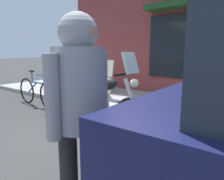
# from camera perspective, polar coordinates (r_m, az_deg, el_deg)

# --- Properties ---
(ground_plane) EXTENTS (80.00, 80.00, 0.00)m
(ground_plane) POSITION_cam_1_polar(r_m,az_deg,el_deg) (3.80, -5.58, -11.55)
(ground_plane) COLOR #363636
(touring_motorcycle) EXTENTS (2.26, 0.65, 1.42)m
(touring_motorcycle) POSITION_cam_1_polar(r_m,az_deg,el_deg) (4.03, -5.66, -1.15)
(touring_motorcycle) COLOR black
(touring_motorcycle) RESTS_ON ground_plane
(parked_bicycle) EXTENTS (1.73, 0.48, 0.94)m
(parked_bicycle) POSITION_cam_1_polar(r_m,az_deg,el_deg) (5.78, -19.80, -0.49)
(parked_bicycle) COLOR black
(parked_bicycle) RESTS_ON ground_plane
(pedestrian_walking) EXTENTS (0.40, 0.56, 1.70)m
(pedestrian_walking) POSITION_cam_1_polar(r_m,az_deg,el_deg) (1.57, -8.71, -2.91)
(pedestrian_walking) COLOR #282828
(pedestrian_walking) RESTS_ON ground_plane
(sandwich_board_sign) EXTENTS (0.55, 0.43, 1.03)m
(sandwich_board_sign) POSITION_cam_1_polar(r_m,az_deg,el_deg) (6.50, -2.51, 3.58)
(sandwich_board_sign) COLOR silver
(sandwich_board_sign) RESTS_ON sidewalk_curb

